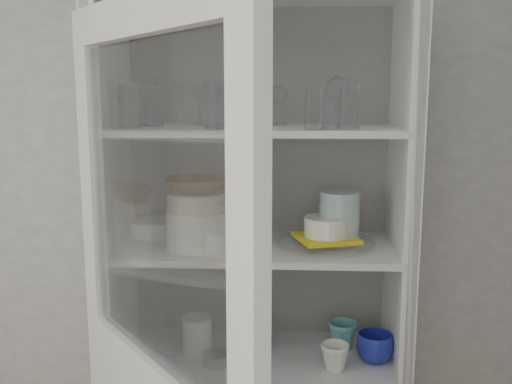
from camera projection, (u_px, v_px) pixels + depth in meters
The scene contains 30 objects.
wall_back at pixel (207, 218), 2.18m from camera, with size 3.60×0.02×2.60m, color #A2A1A1.
pantry_cabinet at pixel (257, 324), 2.07m from camera, with size 1.00×0.45×2.10m.
tumbler_0 at pixel (122, 103), 1.76m from camera, with size 0.08×0.08×0.16m, color silver.
tumbler_1 at pixel (130, 106), 1.75m from camera, with size 0.07×0.07×0.14m, color silver.
tumbler_2 at pixel (218, 104), 1.74m from camera, with size 0.08×0.08×0.15m, color silver.
tumbler_3 at pixel (216, 106), 1.75m from camera, with size 0.07×0.07×0.14m, color silver.
tumbler_4 at pixel (348, 104), 1.75m from camera, with size 0.08×0.08×0.15m, color silver.
tumbler_5 at pixel (315, 109), 1.72m from camera, with size 0.06×0.06×0.13m, color silver.
tumbler_6 at pixel (330, 108), 1.74m from camera, with size 0.06×0.06×0.13m, color silver.
tumbler_7 at pixel (153, 106), 1.90m from camera, with size 0.07×0.07×0.13m, color silver.
tumbler_8 at pixel (140, 107), 1.90m from camera, with size 0.07×0.07×0.13m, color silver.
tumbler_9 at pixel (220, 105), 1.87m from camera, with size 0.07×0.07×0.14m, color silver.
goblet_0 at pixel (204, 103), 1.97m from camera, with size 0.07×0.07×0.15m, color silver, non-canonical shape.
goblet_1 at pixel (199, 99), 1.99m from camera, with size 0.08×0.08×0.18m, color silver, non-canonical shape.
goblet_2 at pixel (279, 103), 1.98m from camera, with size 0.07×0.07×0.15m, color silver, non-canonical shape.
goblet_3 at pixel (337, 98), 1.97m from camera, with size 0.08×0.08×0.18m, color silver, non-canonical shape.
plate_stack_front at pixel (197, 229), 1.90m from camera, with size 0.21×0.21×0.13m, color white.
plate_stack_back at pixel (157, 227), 2.08m from camera, with size 0.20×0.20×0.06m, color white.
cream_bowl at pixel (197, 201), 1.88m from camera, with size 0.20×0.20×0.06m, color beige.
terracotta_bowl at pixel (196, 185), 1.87m from camera, with size 0.20×0.20×0.05m, color brown.
glass_platter at pixel (326, 242), 1.93m from camera, with size 0.33×0.33×0.02m, color silver.
yellow_trivet at pixel (326, 238), 1.93m from camera, with size 0.19×0.19×0.01m, color yellow.
white_ramekin at pixel (326, 227), 1.93m from camera, with size 0.15×0.15×0.07m, color white.
grey_bowl_stack at pixel (340, 217), 1.95m from camera, with size 0.14×0.14×0.18m, color #ABC2C1.
mug_blue at pixel (375, 348), 1.95m from camera, with size 0.13×0.13×0.10m, color #162C98.
mug_teal at pixel (343, 335), 2.05m from camera, with size 0.11×0.11×0.10m, color teal.
mug_white at pixel (335, 357), 1.89m from camera, with size 0.10×0.10×0.09m, color white.
teal_jar at pixel (257, 336), 2.04m from camera, with size 0.09×0.09×0.10m.
measuring_cups at pixel (217, 359), 1.94m from camera, with size 0.09×0.09×0.04m, color #A3A4AF.
white_canister at pixel (197, 334), 2.03m from camera, with size 0.11×0.11×0.13m, color white.
Camera 1 is at (0.30, -0.62, 1.77)m, focal length 40.00 mm.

